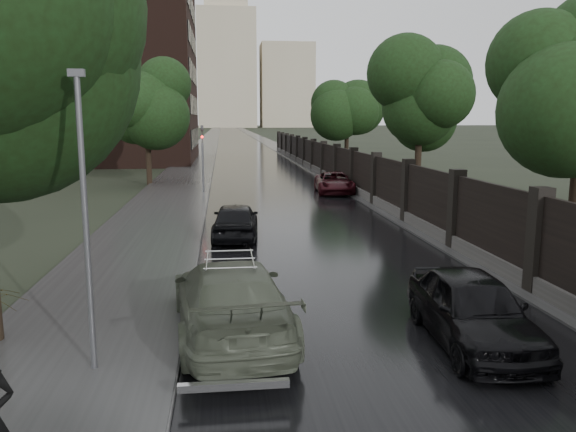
# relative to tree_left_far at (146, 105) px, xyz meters

# --- Properties ---
(ground) EXTENTS (800.00, 800.00, 0.00)m
(ground) POSITION_rel_tree_left_far_xyz_m (8.00, -30.00, -5.24)
(ground) COLOR black
(ground) RESTS_ON ground
(road) EXTENTS (8.00, 420.00, 0.02)m
(road) POSITION_rel_tree_left_far_xyz_m (8.00, 160.00, -5.23)
(road) COLOR black
(road) RESTS_ON ground
(sidewalk_left) EXTENTS (4.00, 420.00, 0.16)m
(sidewalk_left) POSITION_rel_tree_left_far_xyz_m (2.00, 160.00, -5.16)
(sidewalk_left) COLOR #2D2D2D
(sidewalk_left) RESTS_ON ground
(verge_right) EXTENTS (3.00, 420.00, 0.08)m
(verge_right) POSITION_rel_tree_left_far_xyz_m (13.50, 160.00, -5.20)
(verge_right) COLOR #2D2D2D
(verge_right) RESTS_ON ground
(fence_right) EXTENTS (0.45, 75.72, 2.70)m
(fence_right) POSITION_rel_tree_left_far_xyz_m (12.60, 2.01, -4.23)
(fence_right) COLOR #383533
(fence_right) RESTS_ON ground
(tree_left_far) EXTENTS (4.25, 4.25, 7.39)m
(tree_left_far) POSITION_rel_tree_left_far_xyz_m (0.00, 0.00, 0.00)
(tree_left_far) COLOR black
(tree_left_far) RESTS_ON ground
(tree_right_b) EXTENTS (4.08, 4.08, 7.01)m
(tree_right_b) POSITION_rel_tree_left_far_xyz_m (15.50, -8.00, -0.29)
(tree_right_b) COLOR black
(tree_right_b) RESTS_ON ground
(tree_right_c) EXTENTS (4.08, 4.08, 7.01)m
(tree_right_c) POSITION_rel_tree_left_far_xyz_m (15.50, 10.00, -0.29)
(tree_right_c) COLOR black
(tree_right_c) RESTS_ON ground
(lamp_post) EXTENTS (0.25, 0.12, 5.11)m
(lamp_post) POSITION_rel_tree_left_far_xyz_m (2.60, -28.50, -2.57)
(lamp_post) COLOR #59595E
(lamp_post) RESTS_ON ground
(traffic_light) EXTENTS (0.16, 0.32, 4.00)m
(traffic_light) POSITION_rel_tree_left_far_xyz_m (3.70, -5.01, -2.84)
(traffic_light) COLOR #59595E
(traffic_light) RESTS_ON ground
(brick_building) EXTENTS (24.00, 18.00, 20.00)m
(brick_building) POSITION_rel_tree_left_far_xyz_m (-10.00, 22.00, 4.76)
(brick_building) COLOR black
(brick_building) RESTS_ON ground
(stalinist_tower) EXTENTS (92.00, 30.00, 159.00)m
(stalinist_tower) POSITION_rel_tree_left_far_xyz_m (8.00, 270.00, 33.14)
(stalinist_tower) COLOR tan
(stalinist_tower) RESTS_ON ground
(volga_sedan) EXTENTS (2.66, 5.52, 1.55)m
(volga_sedan) POSITION_rel_tree_left_far_xyz_m (4.94, -26.91, -4.47)
(volga_sedan) COLOR #4C5342
(volga_sedan) RESTS_ON ground
(hatchback_left) EXTENTS (1.89, 4.12, 1.37)m
(hatchback_left) POSITION_rel_tree_left_far_xyz_m (5.27, -17.56, -4.56)
(hatchback_left) COLOR black
(hatchback_left) RESTS_ON ground
(car_right_near) EXTENTS (1.88, 4.26, 1.43)m
(car_right_near) POSITION_rel_tree_left_far_xyz_m (9.60, -27.90, -4.53)
(car_right_near) COLOR black
(car_right_near) RESTS_ON ground
(car_right_far) EXTENTS (2.45, 4.70, 1.26)m
(car_right_far) POSITION_rel_tree_left_far_xyz_m (11.40, -5.22, -4.61)
(car_right_far) COLOR black
(car_right_far) RESTS_ON ground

